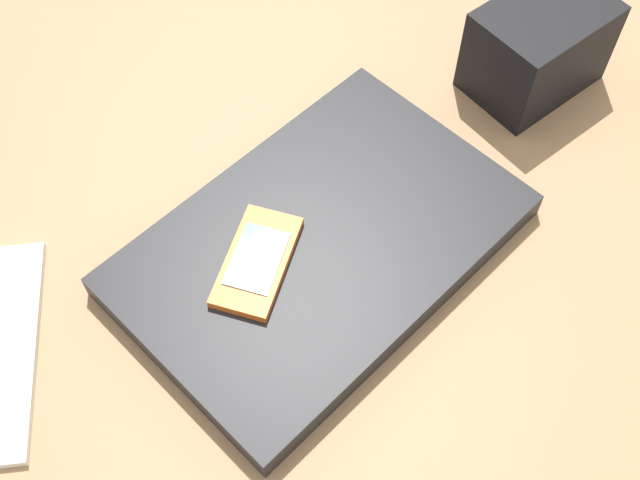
# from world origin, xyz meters

# --- Properties ---
(desk_surface) EXTENTS (1.20, 0.80, 0.03)m
(desk_surface) POSITION_xyz_m (0.00, 0.00, 0.01)
(desk_surface) COLOR #9E7751
(desk_surface) RESTS_ON ground
(laptop_closed) EXTENTS (0.37, 0.29, 0.03)m
(laptop_closed) POSITION_xyz_m (-0.07, -0.05, 0.04)
(laptop_closed) COLOR black
(laptop_closed) RESTS_ON desk_surface
(cell_phone_on_laptop) EXTENTS (0.10, 0.10, 0.01)m
(cell_phone_on_laptop) POSITION_xyz_m (-0.13, -0.05, 0.06)
(cell_phone_on_laptop) COLOR orange
(cell_phone_on_laptop) RESTS_ON laptop_closed
(desk_organizer) EXTENTS (0.13, 0.10, 0.09)m
(desk_organizer) POSITION_xyz_m (0.21, 0.02, 0.07)
(desk_organizer) COLOR black
(desk_organizer) RESTS_ON desk_surface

